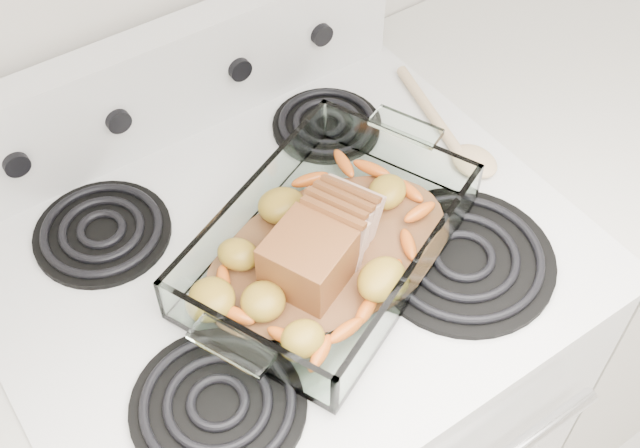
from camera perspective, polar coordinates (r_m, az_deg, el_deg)
electric_range at (r=1.48m, az=-2.18°, el=-12.60°), size 0.78×0.70×1.12m
counter_right at (r=1.77m, az=16.13°, el=-1.43°), size 0.58×0.68×0.93m
baking_dish at (r=1.06m, az=0.61°, el=-1.65°), size 0.39×0.26×0.07m
pork_roast at (r=1.03m, az=-0.54°, el=-1.40°), size 0.18×0.10×0.08m
roast_vegetables at (r=1.07m, az=-0.68°, el=-0.21°), size 0.36×0.20×0.04m
wooden_spoon at (r=1.25m, az=9.55°, el=6.02°), size 0.08×0.27×0.02m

